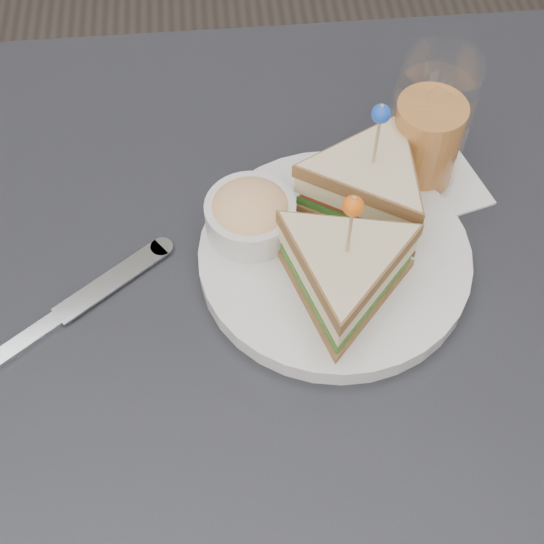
# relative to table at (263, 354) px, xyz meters

# --- Properties ---
(ground_plane) EXTENTS (3.50, 3.50, 0.00)m
(ground_plane) POSITION_rel_table_xyz_m (0.00, 0.00, -0.67)
(ground_plane) COLOR #3F3833
(table) EXTENTS (0.80, 0.80, 0.75)m
(table) POSITION_rel_table_xyz_m (0.00, 0.00, 0.00)
(table) COLOR black
(table) RESTS_ON ground
(plate_meal) EXTENTS (0.32, 0.32, 0.15)m
(plate_meal) POSITION_rel_table_xyz_m (0.08, 0.05, 0.12)
(plate_meal) COLOR silver
(plate_meal) RESTS_ON table
(cutlery_knife) EXTENTS (0.18, 0.14, 0.01)m
(cutlery_knife) POSITION_rel_table_xyz_m (-0.17, 0.02, 0.08)
(cutlery_knife) COLOR silver
(cutlery_knife) RESTS_ON table
(drink_set) EXTENTS (0.14, 0.14, 0.15)m
(drink_set) POSITION_rel_table_xyz_m (0.17, 0.14, 0.14)
(drink_set) COLOR white
(drink_set) RESTS_ON table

